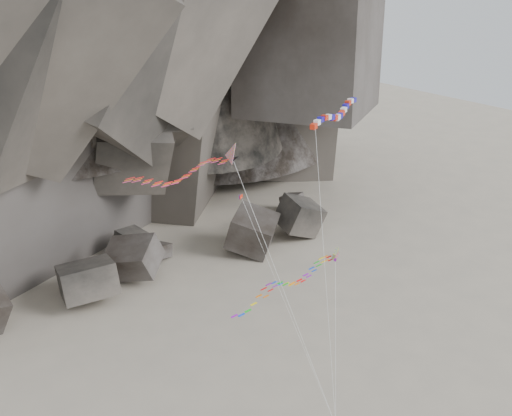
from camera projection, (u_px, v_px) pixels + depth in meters
ground at (281, 410)px, 64.19m from camera, size 260.00×260.00×0.00m
boulder_field at (159, 262)px, 89.17m from camera, size 60.11×17.51×7.66m
delta_kite at (177, 173)px, 48.85m from camera, size 15.91×8.76×26.90m
banner_kite at (336, 115)px, 60.73m from camera, size 12.93×12.04×27.09m
parafoil_kite at (283, 284)px, 59.99m from camera, size 15.24×8.43×13.02m
pennant_kite at (264, 252)px, 58.42m from camera, size 2.90×10.90×20.42m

